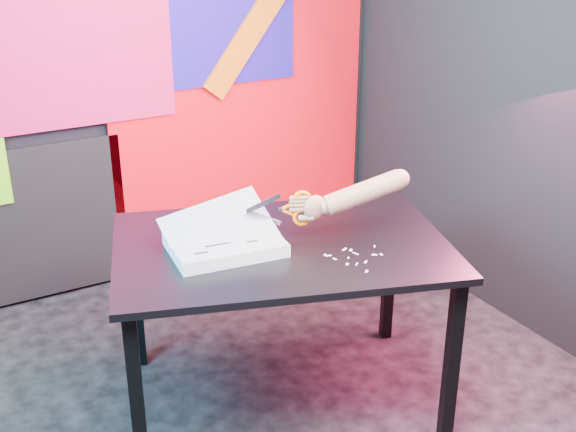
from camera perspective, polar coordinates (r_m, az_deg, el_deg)
room at (r=2.58m, az=-2.31°, el=8.86°), size 3.01×3.01×2.71m
backdrop at (r=4.01m, az=-11.22°, el=7.79°), size 2.88×0.05×2.08m
work_table at (r=2.93m, az=-0.53°, el=-3.52°), size 1.54×1.26×0.75m
printout_stack at (r=2.83m, az=-5.01°, el=-2.21°), size 0.46×0.36×0.22m
scissors at (r=2.86m, az=0.74°, el=0.59°), size 0.25×0.10×0.15m
hand_forearm at (r=2.89m, az=5.34°, el=1.69°), size 0.45×0.21×0.20m
paper_clippings at (r=2.79m, az=5.16°, el=-3.21°), size 0.23×0.22×0.00m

